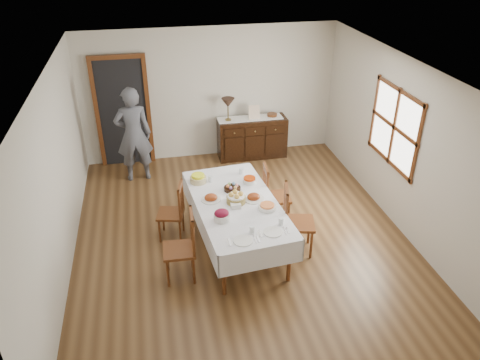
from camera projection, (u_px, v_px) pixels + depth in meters
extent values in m
plane|color=brown|center=(241.00, 236.00, 7.25)|extent=(6.00, 6.00, 0.00)
cube|color=silver|center=(242.00, 71.00, 5.98)|extent=(5.00, 6.00, 0.02)
cube|color=beige|center=(210.00, 94.00, 9.18)|extent=(5.00, 0.02, 2.60)
cube|color=beige|center=(312.00, 315.00, 4.05)|extent=(5.00, 0.02, 2.60)
cube|color=beige|center=(57.00, 179.00, 6.17)|extent=(0.02, 6.00, 2.60)
cube|color=beige|center=(403.00, 147.00, 7.06)|extent=(0.02, 6.00, 2.60)
cube|color=white|center=(395.00, 127.00, 7.22)|extent=(0.02, 1.30, 1.10)
cube|color=#5A2E14|center=(394.00, 127.00, 7.21)|extent=(0.03, 1.46, 1.26)
cube|color=black|center=(123.00, 113.00, 8.97)|extent=(0.90, 0.06, 2.10)
cube|color=#5A2E14|center=(123.00, 113.00, 8.95)|extent=(1.04, 0.08, 2.18)
cube|color=white|center=(236.00, 203.00, 6.69)|extent=(1.30, 2.29, 0.04)
cylinder|color=#5A2E14|center=(224.00, 273.00, 5.97)|extent=(0.06, 0.06, 0.71)
cylinder|color=#5A2E14|center=(289.00, 259.00, 6.20)|extent=(0.06, 0.06, 0.71)
cylinder|color=#5A2E14|center=(193.00, 198.00, 7.56)|extent=(0.06, 0.06, 0.71)
cylinder|color=#5A2E14|center=(246.00, 190.00, 7.79)|extent=(0.06, 0.06, 0.71)
cube|color=white|center=(198.00, 218.00, 6.62)|extent=(0.23, 2.23, 0.34)
cube|color=white|center=(273.00, 206.00, 6.90)|extent=(0.23, 2.23, 0.34)
cube|color=white|center=(262.00, 259.00, 5.83)|extent=(1.14, 0.13, 0.34)
cube|color=white|center=(217.00, 177.00, 7.69)|extent=(1.14, 0.13, 0.34)
cube|color=#5A2E14|center=(179.00, 250.00, 6.22)|extent=(0.44, 0.44, 0.04)
cylinder|color=#5A2E14|center=(167.00, 257.00, 6.46)|extent=(0.04, 0.04, 0.43)
cylinder|color=#5A2E14|center=(168.00, 274.00, 6.16)|extent=(0.04, 0.04, 0.43)
cylinder|color=#5A2E14|center=(192.00, 255.00, 6.51)|extent=(0.04, 0.04, 0.43)
cylinder|color=#5A2E14|center=(194.00, 271.00, 6.21)|extent=(0.04, 0.04, 0.43)
cylinder|color=#5A2E14|center=(191.00, 224.00, 6.27)|extent=(0.04, 0.04, 0.56)
cylinder|color=#5A2E14|center=(193.00, 240.00, 5.95)|extent=(0.04, 0.04, 0.56)
cube|color=#5A2E14|center=(191.00, 216.00, 5.99)|extent=(0.06, 0.40, 0.08)
cylinder|color=#5A2E14|center=(192.00, 229.00, 6.20)|extent=(0.02, 0.02, 0.46)
cylinder|color=#5A2E14|center=(193.00, 233.00, 6.12)|extent=(0.02, 0.02, 0.46)
cylinder|color=#5A2E14|center=(193.00, 237.00, 6.04)|extent=(0.02, 0.02, 0.46)
cube|color=#5A2E14|center=(170.00, 214.00, 7.06)|extent=(0.46, 0.46, 0.04)
cylinder|color=#5A2E14|center=(163.00, 220.00, 7.30)|extent=(0.03, 0.03, 0.39)
cylinder|color=#5A2E14|center=(160.00, 231.00, 7.03)|extent=(0.03, 0.03, 0.39)
cylinder|color=#5A2E14|center=(183.00, 220.00, 7.30)|extent=(0.03, 0.03, 0.39)
cylinder|color=#5A2E14|center=(180.00, 232.00, 7.02)|extent=(0.03, 0.03, 0.39)
cylinder|color=#5A2E14|center=(182.00, 194.00, 7.07)|extent=(0.04, 0.04, 0.51)
cylinder|color=#5A2E14|center=(179.00, 205.00, 6.79)|extent=(0.04, 0.04, 0.51)
cube|color=#5A2E14|center=(180.00, 187.00, 6.82)|extent=(0.12, 0.37, 0.07)
cylinder|color=#5A2E14|center=(182.00, 198.00, 7.01)|extent=(0.02, 0.02, 0.42)
cylinder|color=#5A2E14|center=(181.00, 201.00, 6.94)|extent=(0.02, 0.02, 0.42)
cylinder|color=#5A2E14|center=(180.00, 204.00, 6.87)|extent=(0.02, 0.02, 0.42)
cube|color=#5A2E14|center=(299.00, 223.00, 6.73)|extent=(0.53, 0.53, 0.04)
cylinder|color=#5A2E14|center=(311.00, 245.00, 6.69)|extent=(0.04, 0.04, 0.46)
cylinder|color=#5A2E14|center=(309.00, 230.00, 7.00)|extent=(0.04, 0.04, 0.46)
cylinder|color=#5A2E14|center=(286.00, 244.00, 6.70)|extent=(0.04, 0.04, 0.46)
cylinder|color=#5A2E14|center=(285.00, 230.00, 7.01)|extent=(0.04, 0.04, 0.46)
cylinder|color=#5A2E14|center=(287.00, 213.00, 6.42)|extent=(0.04, 0.04, 0.59)
cylinder|color=#5A2E14|center=(285.00, 199.00, 6.76)|extent=(0.04, 0.04, 0.59)
cube|color=#5A2E14|center=(287.00, 190.00, 6.47)|extent=(0.14, 0.42, 0.08)
cylinder|color=#5A2E14|center=(286.00, 211.00, 6.52)|extent=(0.02, 0.02, 0.49)
cylinder|color=#5A2E14|center=(286.00, 207.00, 6.60)|extent=(0.02, 0.02, 0.49)
cylinder|color=#5A2E14|center=(285.00, 203.00, 6.68)|extent=(0.02, 0.02, 0.49)
cube|color=#5A2E14|center=(277.00, 197.00, 7.42)|extent=(0.45, 0.45, 0.04)
cylinder|color=#5A2E14|center=(289.00, 215.00, 7.40)|extent=(0.04, 0.04, 0.42)
cylinder|color=#5A2E14|center=(284.00, 203.00, 7.70)|extent=(0.04, 0.04, 0.42)
cylinder|color=#5A2E14|center=(268.00, 216.00, 7.37)|extent=(0.04, 0.04, 0.42)
cylinder|color=#5A2E14|center=(264.00, 205.00, 7.66)|extent=(0.04, 0.04, 0.42)
cylinder|color=#5A2E14|center=(268.00, 189.00, 7.11)|extent=(0.04, 0.04, 0.55)
cylinder|color=#5A2E14|center=(264.00, 177.00, 7.42)|extent=(0.04, 0.04, 0.55)
cube|color=#5A2E14|center=(266.00, 169.00, 7.15)|extent=(0.07, 0.40, 0.08)
cylinder|color=#5A2E14|center=(267.00, 187.00, 7.20)|extent=(0.02, 0.02, 0.45)
cylinder|color=#5A2E14|center=(266.00, 184.00, 7.27)|extent=(0.02, 0.02, 0.45)
cylinder|color=#5A2E14|center=(265.00, 181.00, 7.35)|extent=(0.02, 0.02, 0.45)
cube|color=black|center=(252.00, 138.00, 9.51)|extent=(1.38, 0.46, 0.83)
cube|color=black|center=(234.00, 133.00, 9.11)|extent=(0.39, 0.02, 0.17)
sphere|color=brown|center=(234.00, 133.00, 9.10)|extent=(0.03, 0.03, 0.03)
cube|color=black|center=(255.00, 131.00, 9.19)|extent=(0.39, 0.02, 0.17)
sphere|color=brown|center=(255.00, 131.00, 9.17)|extent=(0.03, 0.03, 0.03)
cube|color=black|center=(275.00, 129.00, 9.26)|extent=(0.39, 0.02, 0.17)
sphere|color=brown|center=(275.00, 130.00, 9.24)|extent=(0.03, 0.03, 0.03)
imported|color=#4F515A|center=(133.00, 132.00, 8.42)|extent=(0.62, 0.42, 1.91)
cylinder|color=olive|center=(236.00, 200.00, 6.65)|extent=(0.27, 0.27, 0.09)
cylinder|color=white|center=(236.00, 196.00, 6.62)|extent=(0.25, 0.25, 0.02)
sphere|color=gold|center=(241.00, 194.00, 6.62)|extent=(0.08, 0.08, 0.08)
sphere|color=gold|center=(235.00, 192.00, 6.66)|extent=(0.08, 0.08, 0.08)
sphere|color=gold|center=(231.00, 195.00, 6.59)|extent=(0.08, 0.08, 0.08)
sphere|color=gold|center=(237.00, 197.00, 6.55)|extent=(0.08, 0.08, 0.08)
cylinder|color=black|center=(232.00, 189.00, 6.96)|extent=(0.25, 0.25, 0.05)
ellipsoid|color=pink|center=(237.00, 185.00, 6.95)|extent=(0.05, 0.05, 0.06)
ellipsoid|color=#82C4FE|center=(234.00, 184.00, 7.00)|extent=(0.05, 0.05, 0.06)
ellipsoid|color=#8DC169|center=(229.00, 184.00, 6.99)|extent=(0.05, 0.05, 0.06)
ellipsoid|color=#FA8748|center=(228.00, 186.00, 6.93)|extent=(0.05, 0.05, 0.06)
ellipsoid|color=#AF81CB|center=(231.00, 188.00, 6.88)|extent=(0.05, 0.05, 0.06)
ellipsoid|color=#FFD07C|center=(235.00, 188.00, 6.89)|extent=(0.05, 0.05, 0.06)
cylinder|color=silver|center=(211.00, 199.00, 6.73)|extent=(0.29, 0.29, 0.02)
ellipsoid|color=maroon|center=(211.00, 198.00, 6.71)|extent=(0.19, 0.16, 0.11)
cylinder|color=silver|center=(254.00, 199.00, 6.75)|extent=(0.31, 0.31, 0.01)
ellipsoid|color=maroon|center=(254.00, 197.00, 6.73)|extent=(0.19, 0.16, 0.11)
cylinder|color=silver|center=(222.00, 217.00, 6.26)|extent=(0.21, 0.21, 0.09)
ellipsoid|color=maroon|center=(222.00, 213.00, 6.22)|extent=(0.20, 0.17, 0.11)
cylinder|color=silver|center=(249.00, 181.00, 7.15)|extent=(0.20, 0.20, 0.06)
cylinder|color=#D63C06|center=(249.00, 178.00, 7.13)|extent=(0.18, 0.18, 0.03)
cylinder|color=tan|center=(198.00, 179.00, 7.17)|extent=(0.25, 0.25, 0.09)
cylinder|color=#EFF821|center=(198.00, 176.00, 7.14)|extent=(0.20, 0.20, 0.04)
cylinder|color=silver|center=(267.00, 207.00, 6.51)|extent=(0.26, 0.26, 0.05)
cylinder|color=#FA823E|center=(267.00, 205.00, 6.49)|extent=(0.20, 0.20, 0.02)
cube|color=silver|center=(236.00, 206.00, 6.52)|extent=(0.15, 0.10, 0.07)
cylinder|color=silver|center=(243.00, 241.00, 5.87)|extent=(0.25, 0.25, 0.01)
cube|color=white|center=(230.00, 242.00, 5.84)|extent=(0.09, 0.13, 0.01)
cube|color=silver|center=(230.00, 242.00, 5.84)|extent=(0.03, 0.16, 0.01)
cube|color=silver|center=(255.00, 239.00, 5.90)|extent=(0.03, 0.18, 0.01)
cube|color=silver|center=(258.00, 239.00, 5.90)|extent=(0.03, 0.14, 0.01)
cylinder|color=white|center=(252.00, 230.00, 6.00)|extent=(0.07, 0.07, 0.10)
cylinder|color=silver|center=(273.00, 232.00, 6.03)|extent=(0.25, 0.25, 0.01)
cube|color=white|center=(260.00, 234.00, 6.00)|extent=(0.09, 0.13, 0.01)
cube|color=silver|center=(260.00, 233.00, 6.00)|extent=(0.03, 0.16, 0.01)
cube|color=silver|center=(285.00, 231.00, 6.06)|extent=(0.03, 0.18, 0.01)
cube|color=silver|center=(288.00, 230.00, 6.07)|extent=(0.03, 0.14, 0.01)
cylinder|color=white|center=(281.00, 221.00, 6.16)|extent=(0.07, 0.07, 0.10)
cylinder|color=white|center=(210.00, 179.00, 7.18)|extent=(0.06, 0.06, 0.10)
cylinder|color=white|center=(241.00, 171.00, 7.40)|extent=(0.07, 0.07, 0.09)
cube|color=white|center=(250.00, 118.00, 9.32)|extent=(1.30, 0.35, 0.01)
cylinder|color=brown|center=(228.00, 120.00, 9.22)|extent=(0.12, 0.12, 0.03)
cylinder|color=brown|center=(228.00, 113.00, 9.15)|extent=(0.02, 0.02, 0.25)
cone|color=#3A271E|center=(228.00, 103.00, 9.04)|extent=(0.26, 0.26, 0.18)
cube|color=beige|center=(254.00, 112.00, 9.23)|extent=(0.22, 0.08, 0.28)
cylinder|color=#5A2E14|center=(272.00, 115.00, 9.40)|extent=(0.20, 0.20, 0.06)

